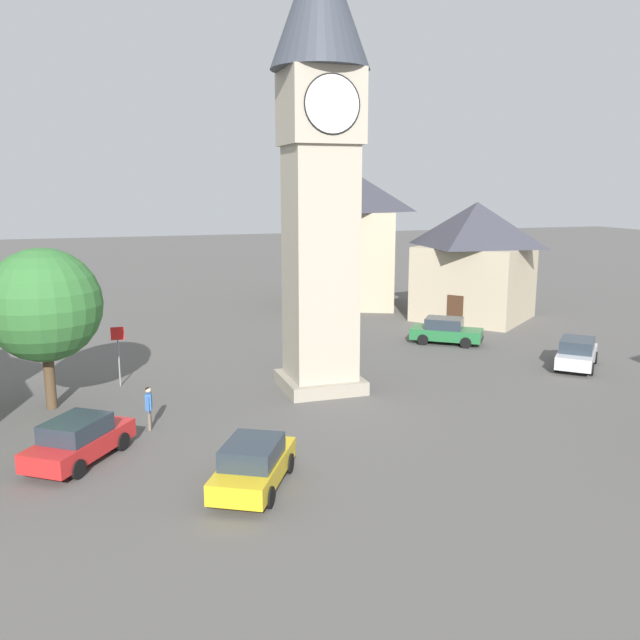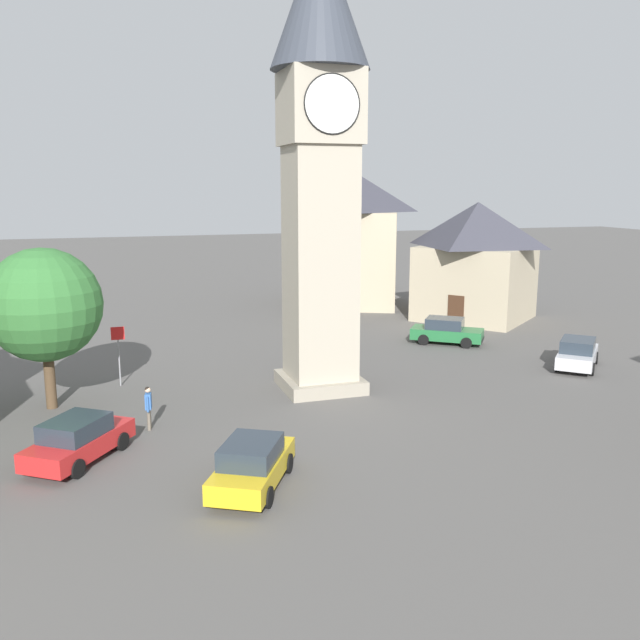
# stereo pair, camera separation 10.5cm
# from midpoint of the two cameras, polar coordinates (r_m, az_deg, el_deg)

# --- Properties ---
(ground_plane) EXTENTS (200.00, 200.00, 0.00)m
(ground_plane) POSITION_cam_midpoint_polar(r_m,az_deg,el_deg) (31.06, -0.10, -5.80)
(ground_plane) COLOR #565451
(clock_tower) EXTENTS (4.22, 4.22, 19.76)m
(clock_tower) POSITION_cam_midpoint_polar(r_m,az_deg,el_deg) (29.78, -0.10, 15.91)
(clock_tower) COLOR gray
(clock_tower) RESTS_ON ground
(car_blue_kerb) EXTENTS (4.07, 4.15, 1.53)m
(car_blue_kerb) POSITION_cam_midpoint_polar(r_m,az_deg,el_deg) (36.72, 20.85, -2.63)
(car_blue_kerb) COLOR silver
(car_blue_kerb) RESTS_ON ground
(car_silver_kerb) EXTENTS (3.77, 4.34, 1.53)m
(car_silver_kerb) POSITION_cam_midpoint_polar(r_m,az_deg,el_deg) (24.34, -19.87, -9.52)
(car_silver_kerb) COLOR red
(car_silver_kerb) RESTS_ON ground
(car_red_corner) EXTENTS (4.32, 3.82, 1.53)m
(car_red_corner) POSITION_cam_midpoint_polar(r_m,az_deg,el_deg) (40.20, 10.54, -0.91)
(car_red_corner) COLOR #236B38
(car_red_corner) RESTS_ON ground
(car_white_side) EXTENTS (3.47, 4.43, 1.53)m
(car_white_side) POSITION_cam_midpoint_polar(r_m,az_deg,el_deg) (21.16, -5.80, -12.06)
(car_white_side) COLOR gold
(car_white_side) RESTS_ON ground
(pedestrian) EXTENTS (0.28, 0.55, 1.69)m
(pedestrian) POSITION_cam_midpoint_polar(r_m,az_deg,el_deg) (26.49, -14.42, -6.93)
(pedestrian) COLOR #706656
(pedestrian) RESTS_ON ground
(tree) EXTENTS (4.66, 4.66, 6.71)m
(tree) POSITION_cam_midpoint_polar(r_m,az_deg,el_deg) (29.53, -22.45, 1.16)
(tree) COLOR brown
(tree) RESTS_ON ground
(building_terrace_right) EXTENTS (9.25, 9.37, 10.19)m
(building_terrace_right) POSITION_cam_midpoint_polar(r_m,az_deg,el_deg) (52.14, 2.71, 6.96)
(building_terrace_right) COLOR tan
(building_terrace_right) RESTS_ON ground
(building_corner_back) EXTENTS (9.93, 9.96, 8.06)m
(building_corner_back) POSITION_cam_midpoint_polar(r_m,az_deg,el_deg) (47.70, 12.93, 4.98)
(building_corner_back) COLOR tan
(building_corner_back) RESTS_ON ground
(road_sign) EXTENTS (0.60, 0.07, 2.80)m
(road_sign) POSITION_cam_midpoint_polar(r_m,az_deg,el_deg) (32.28, -16.82, -2.14)
(road_sign) COLOR gray
(road_sign) RESTS_ON ground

